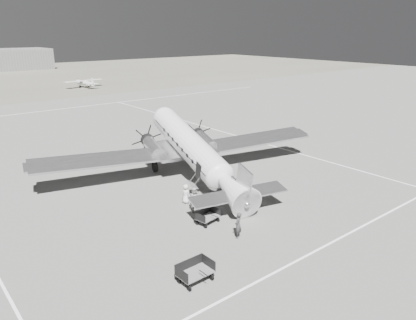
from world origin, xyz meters
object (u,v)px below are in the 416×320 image
(baggage_cart_near, at_px, (208,217))
(passenger, at_px, (186,194))
(baggage_cart_far, at_px, (195,272))
(ramp_agent, at_px, (194,199))
(ground_crew, at_px, (238,225))
(light_plane_right, at_px, (85,84))
(dc3_airliner, at_px, (193,151))

(baggage_cart_near, distance_m, passenger, 3.72)
(baggage_cart_far, height_order, ramp_agent, ramp_agent)
(baggage_cart_far, bearing_deg, passenger, 55.95)
(ground_crew, bearing_deg, passenger, -128.94)
(light_plane_right, distance_m, passenger, 68.95)
(light_plane_right, bearing_deg, dc3_airliner, -111.24)
(baggage_cart_near, height_order, ramp_agent, ramp_agent)
(light_plane_right, xyz_separation_m, baggage_cart_near, (-20.64, -69.65, -0.47))
(baggage_cart_far, bearing_deg, baggage_cart_near, 44.86)
(light_plane_right, relative_size, passenger, 6.16)
(dc3_airliner, height_order, ramp_agent, dc3_airliner)
(ramp_agent, bearing_deg, ground_crew, -159.13)
(baggage_cart_far, bearing_deg, dc3_airliner, 52.50)
(dc3_airliner, bearing_deg, baggage_cart_far, -113.57)
(ground_crew, xyz_separation_m, ramp_agent, (0.24, 4.83, 0.07))
(passenger, bearing_deg, baggage_cart_far, 123.68)
(dc3_airliner, relative_size, ground_crew, 15.80)
(dc3_airliner, relative_size, ramp_agent, 14.63)
(ramp_agent, relative_size, passenger, 1.24)
(baggage_cart_far, height_order, ground_crew, ground_crew)
(baggage_cart_far, relative_size, ramp_agent, 1.05)
(baggage_cart_far, relative_size, ground_crew, 1.13)
(dc3_airliner, xyz_separation_m, baggage_cart_far, (-9.04, -12.17, -1.99))
(ground_crew, height_order, passenger, ground_crew)
(light_plane_right, distance_m, baggage_cart_near, 72.65)
(baggage_cart_near, height_order, ground_crew, ground_crew)
(dc3_airliner, bearing_deg, ramp_agent, -113.49)
(dc3_airliner, distance_m, baggage_cart_near, 8.88)
(ramp_agent, xyz_separation_m, passenger, (0.34, 1.49, -0.17))
(ground_crew, xyz_separation_m, passenger, (0.59, 6.32, -0.11))
(light_plane_right, distance_m, ramp_agent, 70.47)
(baggage_cart_far, xyz_separation_m, ramp_agent, (5.12, 6.87, 0.37))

